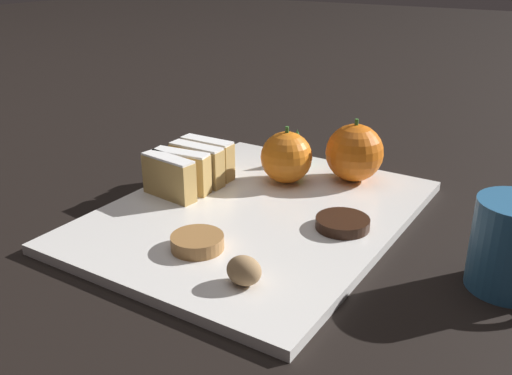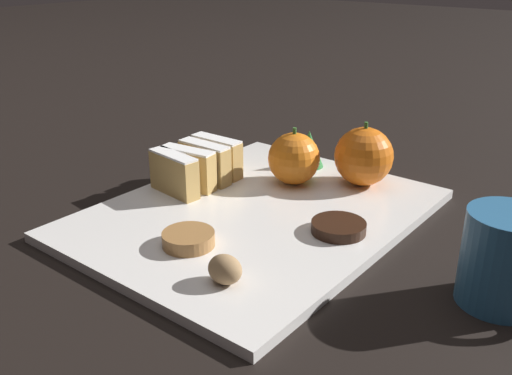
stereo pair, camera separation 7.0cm
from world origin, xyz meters
TOP-DOWN VIEW (x-y plane):
  - ground_plane at (0.00, 0.00)m, footprint 6.00×6.00m
  - serving_platter at (0.00, 0.00)m, footprint 0.34×0.43m
  - stollen_slice_front at (-0.12, -0.03)m, footprint 0.08×0.03m
  - stollen_slice_second at (-0.12, 0.00)m, footprint 0.08×0.03m
  - stollen_slice_third at (-0.12, 0.03)m, footprint 0.08×0.02m
  - stollen_slice_fourth at (-0.12, 0.06)m, footprint 0.08×0.02m
  - orange_near at (0.06, 0.16)m, footprint 0.08×0.08m
  - orange_far at (-0.02, 0.10)m, footprint 0.07×0.07m
  - walnut at (0.08, -0.15)m, footprint 0.04×0.03m
  - chocolate_cookie at (0.11, 0.01)m, footprint 0.06×0.06m
  - gingerbread_cookie at (-0.00, -0.12)m, footprint 0.06×0.06m
  - evergreen_sprig at (-0.04, 0.17)m, footprint 0.04×0.04m

SIDE VIEW (x-z plane):
  - ground_plane at x=0.00m, z-range 0.00..0.00m
  - serving_platter at x=0.00m, z-range 0.00..0.01m
  - chocolate_cookie at x=0.11m, z-range 0.01..0.02m
  - gingerbread_cookie at x=0.00m, z-range 0.01..0.03m
  - walnut at x=0.08m, z-range 0.01..0.04m
  - evergreen_sprig at x=-0.04m, z-range 0.01..0.07m
  - stollen_slice_front at x=-0.12m, z-range 0.01..0.07m
  - stollen_slice_second at x=-0.12m, z-range 0.01..0.07m
  - stollen_slice_third at x=-0.12m, z-range 0.01..0.07m
  - stollen_slice_fourth at x=-0.12m, z-range 0.01..0.07m
  - orange_far at x=-0.02m, z-range 0.01..0.09m
  - orange_near at x=0.06m, z-range 0.01..0.10m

